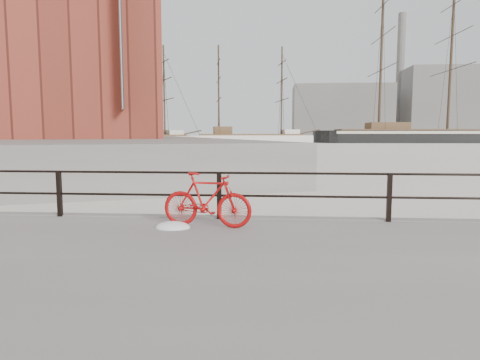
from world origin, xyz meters
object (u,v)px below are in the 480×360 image
(bicycle, at_px, (207,200))
(schooner_mid, at_px, (250,144))
(workboat_far, at_px, (37,149))
(barque_black, at_px, (447,143))
(schooner_left, at_px, (135,144))

(bicycle, distance_m, schooner_mid, 80.39)
(bicycle, bearing_deg, workboat_far, 131.86)
(barque_black, bearing_deg, bicycle, -116.24)
(bicycle, height_order, workboat_far, workboat_far)
(bicycle, height_order, barque_black, barque_black)
(schooner_mid, distance_m, workboat_far, 42.27)
(barque_black, distance_m, schooner_mid, 44.95)
(schooner_left, bearing_deg, barque_black, -15.18)
(bicycle, relative_size, schooner_left, 0.07)
(bicycle, xyz_separation_m, schooner_mid, (-3.67, 80.30, -0.88))
(barque_black, height_order, schooner_mid, barque_black)
(schooner_left, bearing_deg, schooner_mid, -12.95)
(schooner_left, bearing_deg, workboat_far, -133.38)
(workboat_far, bearing_deg, schooner_mid, 39.51)
(schooner_left, height_order, workboat_far, schooner_left)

